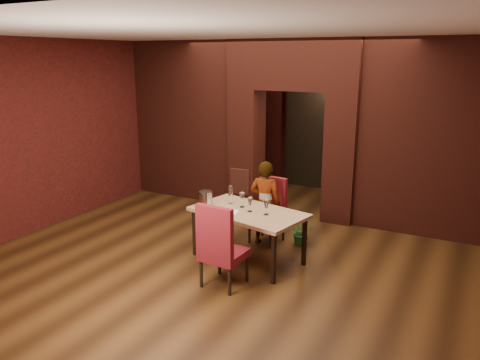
% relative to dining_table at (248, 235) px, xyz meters
% --- Properties ---
extents(floor, '(8.00, 8.00, 0.00)m').
position_rel_dining_table_xyz_m(floor, '(-0.26, 0.32, -0.38)').
color(floor, '#422710').
rests_on(floor, ground).
extents(ceiling, '(7.00, 8.00, 0.04)m').
position_rel_dining_table_xyz_m(ceiling, '(-0.26, 0.32, 2.82)').
color(ceiling, silver).
rests_on(ceiling, ground).
extents(wall_back, '(7.00, 0.04, 3.20)m').
position_rel_dining_table_xyz_m(wall_back, '(-0.26, 4.32, 1.22)').
color(wall_back, maroon).
rests_on(wall_back, ground).
extents(wall_left, '(0.04, 8.00, 3.20)m').
position_rel_dining_table_xyz_m(wall_left, '(-3.76, 0.32, 1.22)').
color(wall_left, maroon).
rests_on(wall_left, ground).
extents(pillar_left, '(0.55, 0.55, 2.30)m').
position_rel_dining_table_xyz_m(pillar_left, '(-1.21, 2.32, 0.77)').
color(pillar_left, maroon).
rests_on(pillar_left, ground).
extents(pillar_right, '(0.55, 0.55, 2.30)m').
position_rel_dining_table_xyz_m(pillar_right, '(0.69, 2.32, 0.77)').
color(pillar_right, maroon).
rests_on(pillar_right, ground).
extents(lintel, '(2.45, 0.55, 0.90)m').
position_rel_dining_table_xyz_m(lintel, '(-0.26, 2.32, 2.37)').
color(lintel, maroon).
rests_on(lintel, ground).
extents(wing_wall_left, '(2.28, 0.35, 3.20)m').
position_rel_dining_table_xyz_m(wing_wall_left, '(-2.63, 2.32, 1.22)').
color(wing_wall_left, maroon).
rests_on(wing_wall_left, ground).
extents(wing_wall_right, '(2.28, 0.35, 3.20)m').
position_rel_dining_table_xyz_m(wing_wall_right, '(2.10, 2.32, 1.22)').
color(wing_wall_right, maroon).
rests_on(wing_wall_right, ground).
extents(vent_panel, '(0.40, 0.03, 0.50)m').
position_rel_dining_table_xyz_m(vent_panel, '(-1.21, 2.03, 0.17)').
color(vent_panel, '#A3452F').
rests_on(vent_panel, ground).
extents(rear_door, '(0.90, 0.08, 2.10)m').
position_rel_dining_table_xyz_m(rear_door, '(-0.66, 4.26, 0.67)').
color(rear_door, black).
rests_on(rear_door, ground).
extents(rear_door_frame, '(1.02, 0.04, 2.22)m').
position_rel_dining_table_xyz_m(rear_door_frame, '(-0.66, 4.22, 0.67)').
color(rear_door_frame, black).
rests_on(rear_door_frame, ground).
extents(dining_table, '(1.76, 1.22, 0.75)m').
position_rel_dining_table_xyz_m(dining_table, '(0.00, 0.00, 0.00)').
color(dining_table, tan).
rests_on(dining_table, ground).
extents(chair_far, '(0.52, 0.52, 1.04)m').
position_rel_dining_table_xyz_m(chair_far, '(-0.05, 0.75, 0.14)').
color(chair_far, maroon).
rests_on(chair_far, ground).
extents(chair_near, '(0.54, 0.54, 1.13)m').
position_rel_dining_table_xyz_m(chair_near, '(0.08, -0.84, 0.19)').
color(chair_near, maroon).
rests_on(chair_near, ground).
extents(person_seated, '(0.52, 0.37, 1.35)m').
position_rel_dining_table_xyz_m(person_seated, '(-0.04, 0.65, 0.30)').
color(person_seated, beige).
rests_on(person_seated, ground).
extents(wine_glass_a, '(0.09, 0.09, 0.22)m').
position_rel_dining_table_xyz_m(wine_glass_a, '(-0.15, 0.10, 0.49)').
color(wine_glass_a, white).
rests_on(wine_glass_a, dining_table).
extents(wine_glass_b, '(0.08, 0.08, 0.21)m').
position_rel_dining_table_xyz_m(wine_glass_b, '(0.04, -0.02, 0.48)').
color(wine_glass_b, white).
rests_on(wine_glass_b, dining_table).
extents(wine_glass_c, '(0.09, 0.09, 0.22)m').
position_rel_dining_table_xyz_m(wine_glass_c, '(0.30, -0.04, 0.49)').
color(wine_glass_c, silver).
rests_on(wine_glass_c, dining_table).
extents(tasting_sheet, '(0.31, 0.25, 0.00)m').
position_rel_dining_table_xyz_m(tasting_sheet, '(-0.22, -0.17, 0.38)').
color(tasting_sheet, silver).
rests_on(tasting_sheet, dining_table).
extents(wine_bucket, '(0.19, 0.19, 0.24)m').
position_rel_dining_table_xyz_m(wine_bucket, '(-0.63, -0.13, 0.50)').
color(wine_bucket, '#AAA9B0').
rests_on(wine_bucket, dining_table).
extents(water_bottle, '(0.07, 0.07, 0.28)m').
position_rel_dining_table_xyz_m(water_bottle, '(-0.39, 0.19, 0.52)').
color(water_bottle, white).
rests_on(water_bottle, dining_table).
extents(potted_plant, '(0.50, 0.49, 0.42)m').
position_rel_dining_table_xyz_m(potted_plant, '(0.50, 0.89, -0.17)').
color(potted_plant, '#225B1D').
rests_on(potted_plant, ground).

